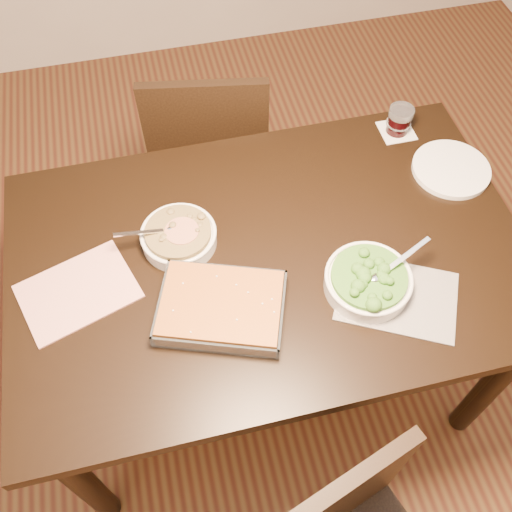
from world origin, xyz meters
TOP-DOWN VIEW (x-y plane):
  - ground at (0.00, 0.00)m, footprint 4.00×4.00m
  - table at (0.00, 0.00)m, footprint 1.40×0.90m
  - magazine_a at (-0.51, -0.00)m, footprint 0.33×0.29m
  - magazine_b at (0.28, -0.21)m, footprint 0.36×0.33m
  - coaster at (0.51, 0.36)m, footprint 0.10×0.10m
  - stew_bowl at (-0.23, 0.09)m, footprint 0.23×0.21m
  - broccoli_bowl at (0.22, -0.16)m, footprint 0.25×0.22m
  - baking_dish at (-0.16, -0.15)m, footprint 0.37×0.32m
  - wine_tumbler at (0.51, 0.36)m, footprint 0.08×0.08m
  - dinner_plate at (0.60, 0.16)m, footprint 0.23×0.23m
  - chair_far at (-0.05, 0.68)m, footprint 0.48×0.48m

SIDE VIEW (x-z plane):
  - ground at x=0.00m, z-range 0.00..0.00m
  - chair_far at x=-0.05m, z-range 0.05..0.93m
  - table at x=0.00m, z-range 0.28..1.03m
  - coaster at x=0.51m, z-range 0.75..0.75m
  - magazine_b at x=0.28m, z-range 0.75..0.76m
  - magazine_a at x=-0.51m, z-range 0.75..0.76m
  - dinner_plate at x=0.60m, z-range 0.75..0.77m
  - baking_dish at x=-0.16m, z-range 0.75..0.81m
  - stew_bowl at x=-0.23m, z-range 0.74..0.82m
  - broccoli_bowl at x=0.22m, z-range 0.74..0.82m
  - wine_tumbler at x=0.51m, z-range 0.75..0.84m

